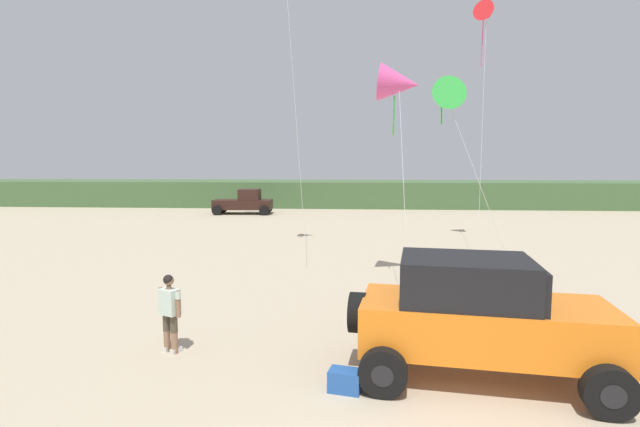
% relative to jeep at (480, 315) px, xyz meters
% --- Properties ---
extents(dune_ridge, '(90.00, 8.07, 2.34)m').
position_rel_jeep_xyz_m(dune_ridge, '(1.64, 37.17, -0.03)').
color(dune_ridge, '#426038').
rests_on(dune_ridge, ground_plane).
extents(jeep, '(4.98, 2.91, 2.26)m').
position_rel_jeep_xyz_m(jeep, '(0.00, 0.00, 0.00)').
color(jeep, orange).
rests_on(jeep, ground_plane).
extents(person_watching, '(0.57, 0.43, 1.67)m').
position_rel_jeep_xyz_m(person_watching, '(-6.14, 0.79, -0.26)').
color(person_watching, '#8C664C').
rests_on(person_watching, ground_plane).
extents(cooler_box, '(0.62, 0.47, 0.38)m').
position_rel_jeep_xyz_m(cooler_box, '(-2.44, -0.67, -1.01)').
color(cooler_box, '#23519E').
rests_on(cooler_box, ground_plane).
extents(distant_pickup, '(4.69, 2.57, 1.98)m').
position_rel_jeep_xyz_m(distant_pickup, '(-11.05, 28.56, -0.26)').
color(distant_pickup, black).
rests_on(distant_pickup, ground_plane).
extents(kite_red_delta, '(2.74, 3.18, 7.11)m').
position_rel_jeep_xyz_m(kite_red_delta, '(0.88, 8.62, 5.10)').
color(kite_red_delta, green).
rests_on(kite_red_delta, ground_plane).
extents(kite_black_sled, '(2.26, 6.26, 11.68)m').
position_rel_jeep_xyz_m(kite_black_sled, '(3.85, 15.20, 9.81)').
color(kite_black_sled, red).
rests_on(kite_black_sled, ground_plane).
extents(kite_green_box, '(1.53, 5.63, 7.22)m').
position_rel_jeep_xyz_m(kite_green_box, '(-0.92, 7.02, 5.30)').
color(kite_green_box, '#E04C93').
rests_on(kite_green_box, ground_plane).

